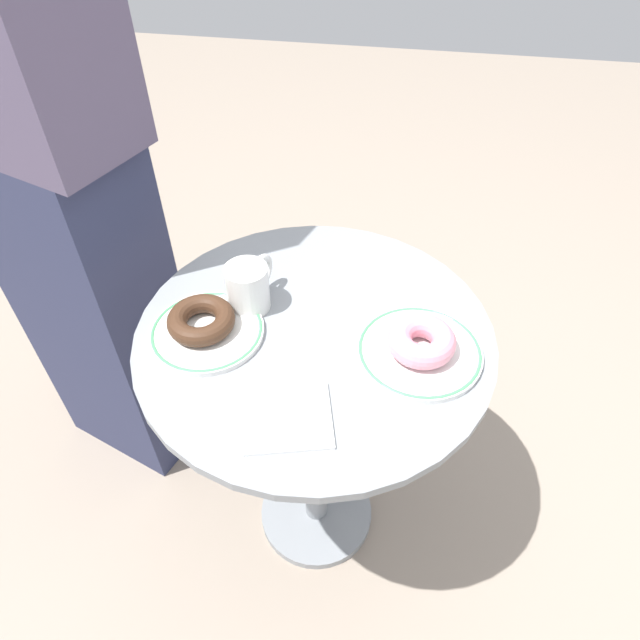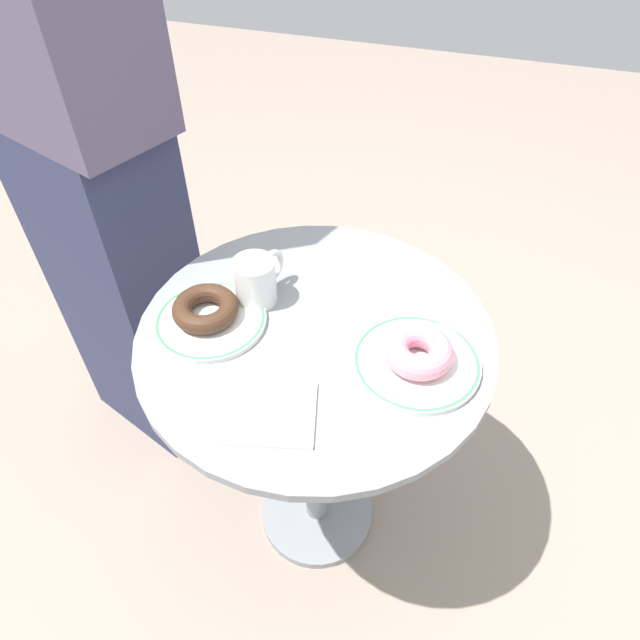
{
  "view_description": "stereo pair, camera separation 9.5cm",
  "coord_description": "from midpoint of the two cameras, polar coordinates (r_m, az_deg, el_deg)",
  "views": [
    {
      "loc": [
        0.12,
        -0.67,
        1.4
      ],
      "look_at": [
        0.01,
        -0.01,
        0.74
      ],
      "focal_mm": 31.2,
      "sensor_mm": 36.0,
      "label": 1
    },
    {
      "loc": [
        0.22,
        -0.65,
        1.4
      ],
      "look_at": [
        0.01,
        -0.01,
        0.74
      ],
      "focal_mm": 31.2,
      "sensor_mm": 36.0,
      "label": 2
    }
  ],
  "objects": [
    {
      "name": "plate_left",
      "position": [
        1.0,
        -14.17,
        -1.26
      ],
      "size": [
        0.2,
        0.2,
        0.01
      ],
      "color": "white",
      "rests_on": "cafe_table"
    },
    {
      "name": "donut_pink_frosted",
      "position": [
        0.92,
        7.51,
        -2.28
      ],
      "size": [
        0.15,
        0.15,
        0.04
      ],
      "primitive_type": "torus",
      "rotation": [
        0.0,
        0.0,
        4.3
      ],
      "color": "pink",
      "rests_on": "plate_right"
    },
    {
      "name": "coffee_mug",
      "position": [
        1.01,
        -9.97,
        3.3
      ],
      "size": [
        0.08,
        0.12,
        0.09
      ],
      "color": "white",
      "rests_on": "cafe_table"
    },
    {
      "name": "cafe_table",
      "position": [
        1.13,
        -2.9,
        -8.1
      ],
      "size": [
        0.63,
        0.63,
        0.7
      ],
      "color": "gray",
      "rests_on": "ground"
    },
    {
      "name": "plate_right",
      "position": [
        0.94,
        7.36,
        -3.36
      ],
      "size": [
        0.21,
        0.21,
        0.01
      ],
      "color": "white",
      "rests_on": "cafe_table"
    },
    {
      "name": "person_figure",
      "position": [
        1.25,
        -28.48,
        13.88
      ],
      "size": [
        0.45,
        0.34,
        1.75
      ],
      "color": "#2D3351",
      "rests_on": "ground"
    },
    {
      "name": "ground_plane",
      "position": [
        1.57,
        -2.19,
        -19.53
      ],
      "size": [
        7.0,
        7.0,
        0.02
      ],
      "primitive_type": "cube",
      "color": "gray"
    },
    {
      "name": "paper_napkin",
      "position": [
        0.86,
        -6.52,
        -10.12
      ],
      "size": [
        0.16,
        0.15,
        0.01
      ],
      "primitive_type": "cube",
      "rotation": [
        0.0,
        0.0,
        0.26
      ],
      "color": "white",
      "rests_on": "cafe_table"
    },
    {
      "name": "donut_chocolate",
      "position": [
        0.99,
        -14.8,
        -0.12
      ],
      "size": [
        0.13,
        0.13,
        0.03
      ],
      "primitive_type": "torus",
      "rotation": [
        0.0,
        0.0,
        4.83
      ],
      "color": "#422819",
      "rests_on": "plate_left"
    }
  ]
}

